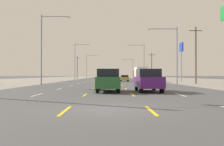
# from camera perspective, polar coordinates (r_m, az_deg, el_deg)

# --- Properties ---
(ground_plane) EXTENTS (572.00, 572.00, 0.00)m
(ground_plane) POSITION_cam_1_polar(r_m,az_deg,el_deg) (75.92, -0.60, -1.61)
(ground_plane) COLOR #4C4C4F
(lot_apron_left) EXTENTS (28.00, 440.00, 0.01)m
(lot_apron_left) POSITION_cam_1_polar(r_m,az_deg,el_deg) (79.87, -18.66, -1.52)
(lot_apron_left) COLOR gray
(lot_apron_left) RESTS_ON ground
(lot_apron_right) EXTENTS (28.00, 440.00, 0.01)m
(lot_apron_right) POSITION_cam_1_polar(r_m,az_deg,el_deg) (79.83, 17.47, -1.53)
(lot_apron_right) COLOR gray
(lot_apron_right) RESTS_ON ground
(lane_markings) EXTENTS (10.64, 227.60, 0.01)m
(lane_markings) POSITION_cam_1_polar(r_m,az_deg,el_deg) (114.41, -0.59, -1.23)
(lane_markings) COLOR white
(lane_markings) RESTS_ON ground
(signal_span_wire) EXTENTS (24.82, 0.52, 9.78)m
(signal_span_wire) POSITION_cam_1_polar(r_m,az_deg,el_deg) (17.69, -0.78, 13.74)
(signal_span_wire) COLOR brown
(signal_span_wire) RESTS_ON ground
(suv_center_turn_nearest) EXTENTS (1.98, 4.90, 1.98)m
(suv_center_turn_nearest) POSITION_cam_1_polar(r_m,az_deg,el_deg) (20.26, -0.98, -1.73)
(suv_center_turn_nearest) COLOR #235B2D
(suv_center_turn_nearest) RESTS_ON ground
(suv_inner_right_near) EXTENTS (1.98, 4.90, 1.98)m
(suv_inner_right_near) POSITION_cam_1_polar(r_m,az_deg,el_deg) (20.60, 8.87, -1.70)
(suv_inner_right_near) COLOR #4C196B
(suv_inner_right_near) RESTS_ON ground
(box_truck_far_right_mid) EXTENTS (2.40, 7.20, 3.23)m
(box_truck_far_right_mid) POSITION_cam_1_polar(r_m,az_deg,el_deg) (52.88, 6.98, -0.09)
(box_truck_far_right_mid) COLOR red
(box_truck_far_right_mid) RESTS_ON ground
(sedan_inner_right_midfar) EXTENTS (1.80, 4.50, 1.46)m
(sedan_inner_right_midfar) POSITION_cam_1_polar(r_m,az_deg,el_deg) (53.48, 3.11, -1.26)
(sedan_inner_right_midfar) COLOR #B28C33
(sedan_inner_right_midfar) RESTS_ON ground
(suv_center_turn_far) EXTENTS (1.98, 4.90, 1.98)m
(suv_center_turn_far) POSITION_cam_1_polar(r_m,az_deg,el_deg) (70.06, -0.51, -0.86)
(suv_center_turn_far) COLOR #235B2D
(suv_center_turn_far) RESTS_ON ground
(sedan_far_right_farther) EXTENTS (1.80, 4.50, 1.46)m
(sedan_far_right_farther) POSITION_cam_1_polar(r_m,az_deg,el_deg) (108.69, 3.17, -0.87)
(sedan_far_right_farther) COLOR silver
(sedan_far_right_farther) RESTS_ON ground
(pole_sign_right_row_1) EXTENTS (0.24, 2.27, 8.91)m
(pole_sign_right_row_1) POSITION_cam_1_polar(r_m,az_deg,el_deg) (55.88, 16.71, 5.06)
(pole_sign_right_row_1) COLOR gray
(pole_sign_right_row_1) RESTS_ON ground
(streetlight_left_row_0) EXTENTS (4.46, 0.26, 10.47)m
(streetlight_left_row_0) POSITION_cam_1_polar(r_m,az_deg,el_deg) (36.22, -16.32, 6.81)
(streetlight_left_row_0) COLOR gray
(streetlight_left_row_0) RESTS_ON ground
(streetlight_right_row_0) EXTENTS (4.60, 0.26, 8.65)m
(streetlight_right_row_0) POSITION_cam_1_polar(r_m,az_deg,el_deg) (36.05, 14.87, 5.35)
(streetlight_right_row_0) COLOR gray
(streetlight_right_row_0) RESTS_ON ground
(streetlight_left_row_1) EXTENTS (4.29, 0.26, 10.69)m
(streetlight_left_row_1) POSITION_cam_1_polar(r_m,az_deg,el_deg) (68.66, -8.78, 3.42)
(streetlight_left_row_1) COLOR gray
(streetlight_left_row_1) RESTS_ON ground
(streetlight_right_row_1) EXTENTS (5.05, 0.26, 10.46)m
(streetlight_right_row_1) POSITION_cam_1_polar(r_m,az_deg,el_deg) (68.62, 7.46, 3.40)
(streetlight_right_row_1) COLOR gray
(streetlight_right_row_1) RESTS_ON ground
(streetlight_left_row_2) EXTENTS (4.99, 0.26, 10.29)m
(streetlight_left_row_2) POSITION_cam_1_polar(r_m,az_deg,el_deg) (101.58, -6.03, 2.08)
(streetlight_left_row_2) COLOR gray
(streetlight_left_row_2) RESTS_ON ground
(streetlight_right_row_2) EXTENTS (4.97, 0.26, 8.56)m
(streetlight_right_row_2) POSITION_cam_1_polar(r_m,az_deg,el_deg) (101.52, 4.80, 1.56)
(streetlight_right_row_2) COLOR gray
(streetlight_right_row_2) RESTS_ON ground
(utility_pole_right_row_0) EXTENTS (2.20, 0.26, 9.52)m
(utility_pole_right_row_0) POSITION_cam_1_polar(r_m,az_deg,el_deg) (41.36, 19.94, 4.38)
(utility_pole_right_row_0) COLOR brown
(utility_pole_right_row_0) RESTS_ON ground
(utility_pole_right_row_1) EXTENTS (2.20, 0.26, 8.41)m
(utility_pole_right_row_1) POSITION_cam_1_polar(r_m,az_deg,el_deg) (73.61, 9.74, 1.79)
(utility_pole_right_row_1) COLOR brown
(utility_pole_right_row_1) RESTS_ON ground
(utility_pole_left_row_2) EXTENTS (2.20, 0.26, 9.64)m
(utility_pole_left_row_2) POSITION_cam_1_polar(r_m,az_deg,el_deg) (102.39, -8.56, 1.49)
(utility_pole_left_row_2) COLOR brown
(utility_pole_left_row_2) RESTS_ON ground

